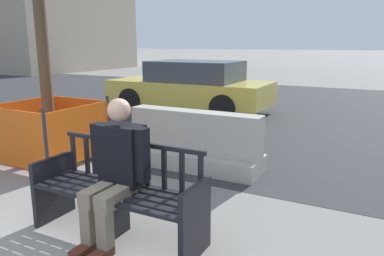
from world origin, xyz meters
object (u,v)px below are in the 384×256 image
Objects in this scene: construction_fence at (50,129)px; seated_person at (116,168)px; jersey_barrier_centre at (194,145)px; car_taxi_near at (191,86)px; street_bench at (118,196)px.

seated_person is at bearing -30.31° from construction_fence.
jersey_barrier_centre is 0.48× the size of car_taxi_near.
street_bench reaches higher than jersey_barrier_centre.
seated_person is 6.67m from car_taxi_near.
street_bench is at bearing -29.64° from construction_fence.
construction_fence is (-2.15, -0.72, 0.14)m from jersey_barrier_centre.
seated_person is 1.00× the size of construction_fence.
jersey_barrier_centre is at bearing 98.66° from seated_person.
street_bench is 1.29× the size of seated_person.
construction_fence is at bearing -89.73° from car_taxi_near.
construction_fence is 4.73m from car_taxi_near.
construction_fence is (-2.48, 1.45, -0.21)m from seated_person.
construction_fence is 0.31× the size of car_taxi_near.
jersey_barrier_centre is at bearing -61.56° from car_taxi_near.
street_bench is at bearing 119.10° from seated_person.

